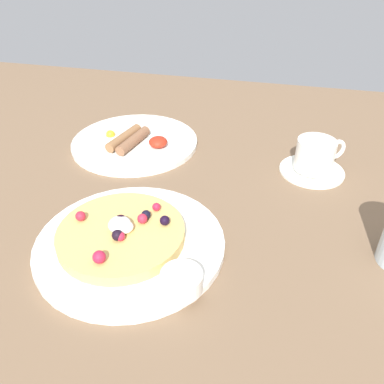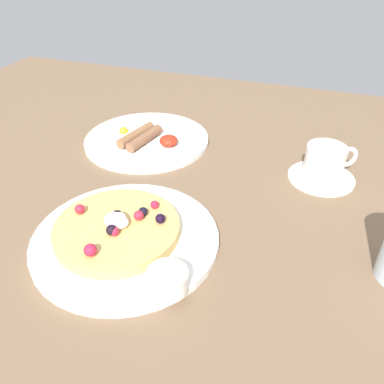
{
  "view_description": "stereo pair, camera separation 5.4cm",
  "coord_description": "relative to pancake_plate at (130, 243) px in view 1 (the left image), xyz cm",
  "views": [
    {
      "loc": [
        15.07,
        -47.93,
        40.74
      ],
      "look_at": [
        2.89,
        3.32,
        4.0
      ],
      "focal_mm": 36.82,
      "sensor_mm": 36.0,
      "label": 1
    },
    {
      "loc": [
        20.24,
        -46.42,
        40.74
      ],
      "look_at": [
        2.89,
        3.32,
        4.0
      ],
      "focal_mm": 36.82,
      "sensor_mm": 36.0,
      "label": 2
    }
  ],
  "objects": [
    {
      "name": "syrup_ramekin",
      "position": [
        9.85,
        -7.17,
        1.97
      ],
      "size": [
        5.46,
        5.46,
        2.65
      ],
      "color": "white",
      "rests_on": "pancake_plate"
    },
    {
      "name": "breakfast_plate",
      "position": [
        -10.64,
        30.95,
        -0.06
      ],
      "size": [
        27.13,
        27.13,
        1.1
      ],
      "primitive_type": "cylinder",
      "color": "white",
      "rests_on": "ground_plane"
    },
    {
      "name": "ground_plane",
      "position": [
        4.12,
        7.2,
        -2.11
      ],
      "size": [
        164.31,
        140.04,
        3.0
      ],
      "primitive_type": "cube",
      "color": "brown"
    },
    {
      "name": "coffee_saucer",
      "position": [
        26.83,
        28.21,
        -0.16
      ],
      "size": [
        12.41,
        12.41,
        0.9
      ],
      "primitive_type": "cylinder",
      "color": "white",
      "rests_on": "ground_plane"
    },
    {
      "name": "pancake_with_berries",
      "position": [
        -1.3,
        0.03,
        1.68
      ],
      "size": [
        19.01,
        19.01,
        3.8
      ],
      "color": "#DBB361",
      "rests_on": "pancake_plate"
    },
    {
      "name": "coffee_cup",
      "position": [
        26.98,
        28.31,
        3.35
      ],
      "size": [
        9.53,
        7.58,
        5.91
      ],
      "color": "white",
      "rests_on": "coffee_saucer"
    },
    {
      "name": "fried_breakfast",
      "position": [
        -11.03,
        29.44,
        1.42
      ],
      "size": [
        17.02,
        11.37,
        2.35
      ],
      "color": "brown",
      "rests_on": "breakfast_plate"
    },
    {
      "name": "pancake_plate",
      "position": [
        0.0,
        0.0,
        0.0
      ],
      "size": [
        28.35,
        28.35,
        1.21
      ],
      "primitive_type": "cylinder",
      "color": "white",
      "rests_on": "ground_plane"
    }
  ]
}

